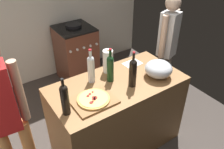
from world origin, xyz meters
TOP-DOWN VIEW (x-y plane):
  - ground_plane at (0.00, 1.24)m, footprint 3.86×3.09m
  - kitchen_wall_rear at (0.00, 2.54)m, footprint 3.86×0.10m
  - counter at (0.19, 0.57)m, footprint 1.43×0.73m
  - cutting_board at (-0.17, 0.46)m, footprint 0.40×0.32m
  - pizza at (-0.17, 0.46)m, footprint 0.31×0.31m
  - mixing_bowl at (0.62, 0.43)m, footprint 0.30×0.30m
  - paper_towel_roll at (0.23, 0.81)m, footprint 0.11×0.11m
  - wine_bottle_dark at (-0.02, 0.75)m, footprint 0.07×0.07m
  - wine_bottle_clear at (0.28, 0.45)m, footprint 0.08×0.08m
  - wine_bottle_green at (-0.45, 0.45)m, footprint 0.07×0.07m
  - wine_bottle_amber at (0.15, 0.65)m, footprint 0.07×0.07m
  - recipe_sheet at (0.56, 0.79)m, footprint 0.22×0.16m
  - stove at (0.46, 2.14)m, footprint 0.56×0.61m
  - person_in_stripes at (-0.89, 0.67)m, footprint 0.36×0.22m
  - person_in_red at (1.21, 0.88)m, footprint 0.36×0.25m

SIDE VIEW (x-z plane):
  - ground_plane at x=0.00m, z-range -0.02..0.00m
  - counter at x=0.19m, z-range 0.00..0.91m
  - stove at x=0.46m, z-range -0.02..0.95m
  - person_in_red at x=1.21m, z-range 0.11..1.70m
  - recipe_sheet at x=0.56m, z-range 0.91..0.92m
  - cutting_board at x=-0.17m, z-range 0.91..0.93m
  - pizza at x=-0.17m, z-range 0.93..0.96m
  - person_in_stripes at x=-0.89m, z-range 0.12..1.78m
  - mixing_bowl at x=0.62m, z-range 0.91..1.09m
  - paper_towel_roll at x=0.23m, z-range 0.91..1.18m
  - wine_bottle_amber at x=0.15m, z-range 0.89..1.26m
  - wine_bottle_green at x=-0.45m, z-range 0.89..1.26m
  - wine_bottle_clear at x=0.28m, z-range 0.88..1.27m
  - wine_bottle_dark at x=-0.02m, z-range 0.89..1.27m
  - kitchen_wall_rear at x=0.00m, z-range 0.00..2.60m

